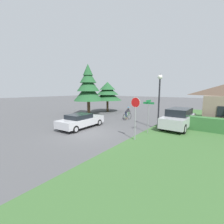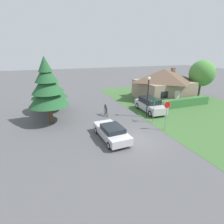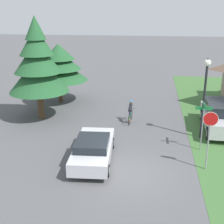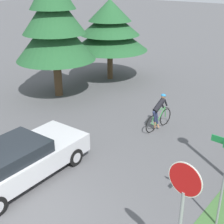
# 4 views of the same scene
# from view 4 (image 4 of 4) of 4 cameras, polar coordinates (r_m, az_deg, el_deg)

# --- Properties ---
(ground_plane) EXTENTS (140.00, 140.00, 0.00)m
(ground_plane) POSITION_cam_4_polar(r_m,az_deg,el_deg) (8.86, -14.22, -19.25)
(ground_plane) COLOR #515154
(sedan_left_lane) EXTENTS (2.08, 4.61, 1.30)m
(sedan_left_lane) POSITION_cam_4_polar(r_m,az_deg,el_deg) (10.22, -16.59, -8.47)
(sedan_left_lane) COLOR #BCBCC1
(sedan_left_lane) RESTS_ON ground
(cyclist) EXTENTS (0.44, 1.72, 1.50)m
(cyclist) POSITION_cam_4_polar(r_m,az_deg,el_deg) (13.04, 8.58, -0.15)
(cyclist) COLOR black
(cyclist) RESTS_ON ground
(stop_sign) EXTENTS (0.69, 0.08, 2.94)m
(stop_sign) POSITION_cam_4_polar(r_m,az_deg,el_deg) (6.15, 12.75, -15.97)
(stop_sign) COLOR gray
(stop_sign) RESTS_ON ground
(conifer_tall_near) EXTENTS (4.04, 4.04, 6.96)m
(conifer_tall_near) POSITION_cam_4_polar(r_m,az_deg,el_deg) (16.18, -10.60, 16.08)
(conifer_tall_near) COLOR #4C3823
(conifer_tall_near) RESTS_ON ground
(conifer_tall_far) EXTENTS (4.51, 4.51, 4.72)m
(conifer_tall_far) POSITION_cam_4_polar(r_m,az_deg,el_deg) (18.95, -0.39, 15.02)
(conifer_tall_far) COLOR #4C3823
(conifer_tall_far) RESTS_ON ground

